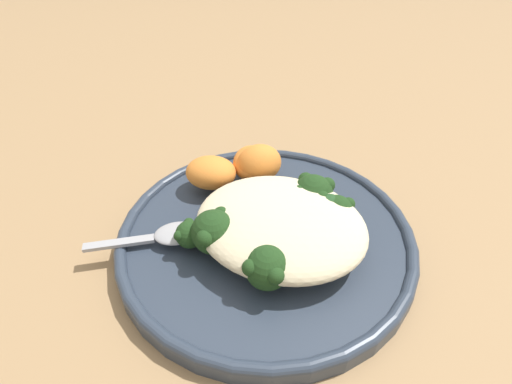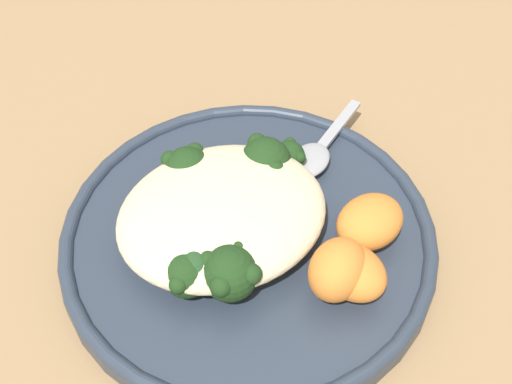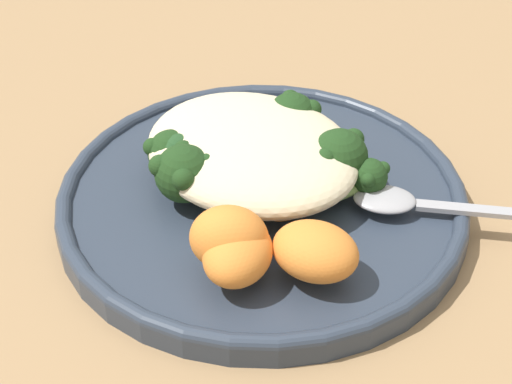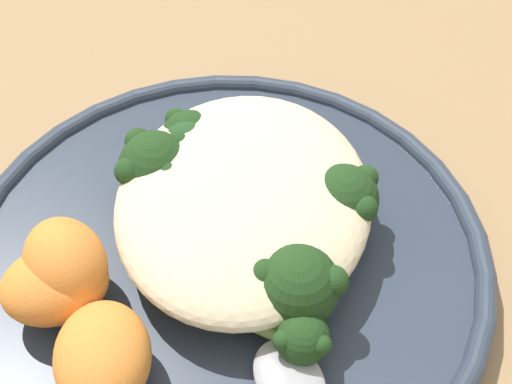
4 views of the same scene
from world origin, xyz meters
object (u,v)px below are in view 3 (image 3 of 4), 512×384
at_px(broccoli_stalk_5, 192,163).
at_px(sweet_potato_chunk_2, 315,251).
at_px(broccoli_stalk_3, 277,159).
at_px(sweet_potato_chunk_3, 229,238).
at_px(broccoli_stalk_1, 332,164).
at_px(sweet_potato_chunk_0, 238,254).
at_px(plate, 262,200).
at_px(spoon, 397,201).
at_px(broccoli_stalk_2, 291,129).
at_px(broccoli_stalk_6, 192,176).
at_px(broccoli_stalk_0, 354,183).
at_px(quinoa_mound, 253,151).
at_px(kale_tuft, 196,158).
at_px(sweet_potato_chunk_1, 284,196).
at_px(broccoli_stalk_4, 250,168).

height_order(broccoli_stalk_5, sweet_potato_chunk_2, same).
bearing_deg(sweet_potato_chunk_2, broccoli_stalk_5, 172.29).
distance_m(broccoli_stalk_3, sweet_potato_chunk_3, 0.11).
bearing_deg(sweet_potato_chunk_2, broccoli_stalk_1, 121.20).
bearing_deg(sweet_potato_chunk_2, sweet_potato_chunk_0, -135.81).
xyz_separation_m(plate, spoon, (0.08, 0.05, 0.01)).
height_order(broccoli_stalk_2, broccoli_stalk_6, broccoli_stalk_6).
bearing_deg(sweet_potato_chunk_3, broccoli_stalk_6, 153.66).
bearing_deg(broccoli_stalk_1, broccoli_stalk_0, -82.53).
xyz_separation_m(quinoa_mound, broccoli_stalk_5, (-0.03, -0.04, -0.00)).
bearing_deg(plate, sweet_potato_chunk_2, -27.69).
distance_m(broccoli_stalk_2, broccoli_stalk_5, 0.08).
relative_size(kale_tuft, spoon, 0.51).
relative_size(sweet_potato_chunk_2, kale_tuft, 1.07).
relative_size(broccoli_stalk_0, broccoli_stalk_2, 0.74).
xyz_separation_m(broccoli_stalk_2, broccoli_stalk_6, (-0.01, -0.09, 0.00)).
distance_m(plate, sweet_potato_chunk_2, 0.10).
bearing_deg(broccoli_stalk_1, broccoli_stalk_3, 111.65).
relative_size(plate, broccoli_stalk_2, 2.78).
xyz_separation_m(quinoa_mound, broccoli_stalk_2, (0.00, 0.04, -0.00)).
xyz_separation_m(broccoli_stalk_5, spoon, (0.13, 0.07, -0.01)).
bearing_deg(spoon, broccoli_stalk_5, 176.80).
relative_size(broccoli_stalk_3, broccoli_stalk_6, 0.85).
xyz_separation_m(quinoa_mound, sweet_potato_chunk_1, (0.05, -0.02, -0.00)).
xyz_separation_m(broccoli_stalk_4, spoon, (0.10, 0.05, -0.01)).
relative_size(quinoa_mound, broccoli_stalk_3, 2.03).
height_order(sweet_potato_chunk_1, spoon, sweet_potato_chunk_1).
xyz_separation_m(broccoli_stalk_2, sweet_potato_chunk_0, (0.06, -0.13, -0.00)).
bearing_deg(sweet_potato_chunk_3, plate, 116.44).
height_order(broccoli_stalk_4, sweet_potato_chunk_2, sweet_potato_chunk_2).
distance_m(quinoa_mound, broccoli_stalk_1, 0.06).
relative_size(plate, broccoli_stalk_4, 3.94).
height_order(broccoli_stalk_0, spoon, broccoli_stalk_0).
xyz_separation_m(quinoa_mound, sweet_potato_chunk_3, (0.05, -0.08, 0.00)).
relative_size(broccoli_stalk_6, sweet_potato_chunk_2, 1.68).
relative_size(broccoli_stalk_1, sweet_potato_chunk_0, 1.83).
height_order(broccoli_stalk_3, broccoli_stalk_6, broccoli_stalk_6).
relative_size(broccoli_stalk_6, sweet_potato_chunk_0, 1.76).
bearing_deg(plate, quinoa_mound, 151.25).
height_order(quinoa_mound, kale_tuft, quinoa_mound).
xyz_separation_m(kale_tuft, spoon, (0.13, 0.07, -0.01)).
xyz_separation_m(broccoli_stalk_3, sweet_potato_chunk_0, (0.05, -0.10, 0.01)).
bearing_deg(kale_tuft, sweet_potato_chunk_0, -30.96).
distance_m(broccoli_stalk_6, sweet_potato_chunk_1, 0.07).
bearing_deg(kale_tuft, broccoli_stalk_1, 35.73).
height_order(broccoli_stalk_3, spoon, broccoli_stalk_3).
height_order(sweet_potato_chunk_0, sweet_potato_chunk_1, sweet_potato_chunk_0).
xyz_separation_m(broccoli_stalk_4, kale_tuft, (-0.03, -0.02, 0.00)).
bearing_deg(broccoli_stalk_1, spoon, -71.96).
height_order(broccoli_stalk_5, sweet_potato_chunk_0, same).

